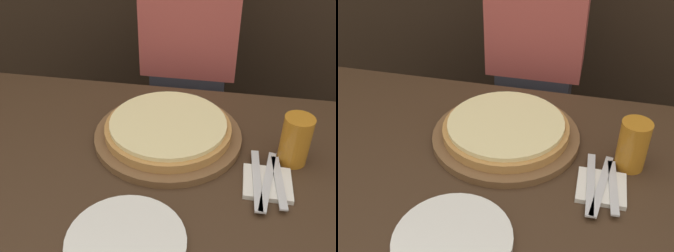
% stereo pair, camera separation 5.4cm
% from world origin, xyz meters
% --- Properties ---
extents(pizza_on_board, '(0.39, 0.39, 0.06)m').
position_xyz_m(pizza_on_board, '(0.01, 0.14, 0.77)').
color(pizza_on_board, brown).
rests_on(pizza_on_board, dining_table).
extents(beer_glass, '(0.07, 0.07, 0.13)m').
position_xyz_m(beer_glass, '(0.32, 0.10, 0.82)').
color(beer_glass, '#B7701E').
rests_on(beer_glass, dining_table).
extents(dinner_plate, '(0.24, 0.24, 0.02)m').
position_xyz_m(dinner_plate, '(-0.02, -0.22, 0.76)').
color(dinner_plate, white).
rests_on(dinner_plate, dining_table).
extents(napkin_stack, '(0.11, 0.11, 0.01)m').
position_xyz_m(napkin_stack, '(0.26, -0.00, 0.75)').
color(napkin_stack, white).
rests_on(napkin_stack, dining_table).
extents(fork, '(0.03, 0.21, 0.00)m').
position_xyz_m(fork, '(0.24, -0.00, 0.76)').
color(fork, silver).
rests_on(fork, napkin_stack).
extents(dinner_knife, '(0.05, 0.21, 0.00)m').
position_xyz_m(dinner_knife, '(0.26, -0.00, 0.76)').
color(dinner_knife, silver).
rests_on(dinner_knife, napkin_stack).
extents(spoon, '(0.03, 0.18, 0.00)m').
position_xyz_m(spoon, '(0.29, -0.00, 0.76)').
color(spoon, silver).
rests_on(spoon, napkin_stack).
extents(diner_person, '(0.33, 0.20, 1.33)m').
position_xyz_m(diner_person, '(0.01, 0.61, 0.66)').
color(diner_person, '#33333D').
rests_on(diner_person, ground_plane).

